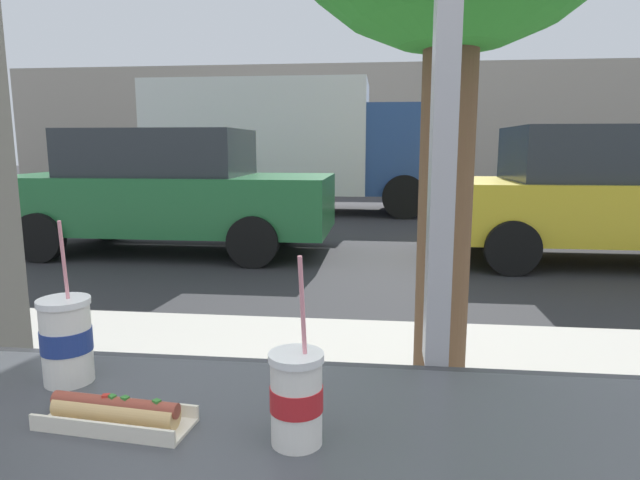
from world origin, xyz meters
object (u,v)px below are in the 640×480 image
at_px(soda_cup_left, 297,397).
at_px(hotdog_tray_far, 115,413).
at_px(parked_car_green, 167,190).
at_px(box_truck, 293,142).
at_px(parked_car_yellow, 607,194).
at_px(soda_cup_right, 67,339).

bearing_deg(soda_cup_left, hotdog_tray_far, 176.62).
xyz_separation_m(parked_car_green, box_truck, (0.97, 5.01, 0.71)).
xyz_separation_m(hotdog_tray_far, parked_car_green, (-2.55, 6.52, -0.17)).
distance_m(soda_cup_left, parked_car_green, 7.14).
bearing_deg(parked_car_yellow, soda_cup_left, -114.51).
distance_m(soda_cup_left, soda_cup_right, 0.52).
xyz_separation_m(soda_cup_right, parked_car_green, (-2.38, 6.37, -0.24)).
height_order(hotdog_tray_far, box_truck, box_truck).
bearing_deg(parked_car_yellow, soda_cup_right, -118.58).
bearing_deg(parked_car_green, hotdog_tray_far, -68.63).
xyz_separation_m(soda_cup_left, parked_car_green, (-2.86, 6.54, -0.23)).
distance_m(parked_car_green, box_truck, 5.15).
relative_size(soda_cup_right, hotdog_tray_far, 1.23).
xyz_separation_m(hotdog_tray_far, parked_car_yellow, (3.29, 6.52, -0.17)).
bearing_deg(soda_cup_right, soda_cup_left, -19.64).
bearing_deg(box_truck, parked_car_green, -100.97).
distance_m(hotdog_tray_far, parked_car_yellow, 7.31).
bearing_deg(parked_car_green, box_truck, 79.03).
height_order(soda_cup_left, parked_car_green, parked_car_green).
bearing_deg(soda_cup_left, parked_car_green, 113.64).
bearing_deg(soda_cup_right, hotdog_tray_far, -41.49).
distance_m(soda_cup_right, box_truck, 11.48).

